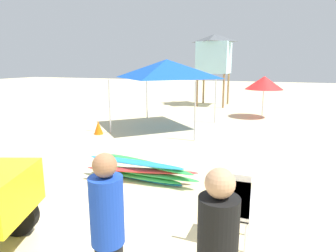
{
  "coord_description": "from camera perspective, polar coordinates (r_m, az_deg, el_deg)",
  "views": [
    {
      "loc": [
        2.94,
        -3.04,
        2.51
      ],
      "look_at": [
        0.66,
        2.97,
        1.13
      ],
      "focal_mm": 31.37,
      "sensor_mm": 36.0,
      "label": 1
    }
  ],
  "objects": [
    {
      "name": "stacked_plastic_chairs",
      "position": [
        4.24,
        12.43,
        -14.17
      ],
      "size": [
        0.48,
        0.48,
        1.11
      ],
      "color": "white",
      "rests_on": "ground"
    },
    {
      "name": "beach_umbrella_left",
      "position": [
        14.37,
        18.19,
        7.98
      ],
      "size": [
        1.74,
        1.74,
        1.94
      ],
      "color": "beige",
      "rests_on": "ground"
    },
    {
      "name": "surfboard_pile",
      "position": [
        6.46,
        -5.38,
        -8.56
      ],
      "size": [
        2.56,
        1.03,
        0.48
      ],
      "color": "#268CCC",
      "rests_on": "ground"
    },
    {
      "name": "traffic_cone_near",
      "position": [
        10.86,
        -13.38,
        -0.33
      ],
      "size": [
        0.33,
        0.33,
        0.48
      ],
      "primitive_type": "cone",
      "color": "orange",
      "rests_on": "ground"
    },
    {
      "name": "ground",
      "position": [
        4.92,
        -21.16,
        -19.47
      ],
      "size": [
        80.0,
        80.0,
        0.0
      ],
      "primitive_type": "plane",
      "color": "beige"
    },
    {
      "name": "popup_canopy",
      "position": [
        11.45,
        -0.26,
        11.07
      ],
      "size": [
        3.25,
        3.25,
        2.66
      ],
      "color": "#B2B2B7",
      "rests_on": "ground"
    },
    {
      "name": "lifeguard_tower",
      "position": [
        17.98,
        8.95,
        13.69
      ],
      "size": [
        1.98,
        1.98,
        4.18
      ],
      "color": "olive",
      "rests_on": "ground"
    },
    {
      "name": "lifeguard_near_right",
      "position": [
        2.98,
        -11.66,
        -18.71
      ],
      "size": [
        0.32,
        0.32,
        1.72
      ],
      "color": "black",
      "rests_on": "ground"
    }
  ]
}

